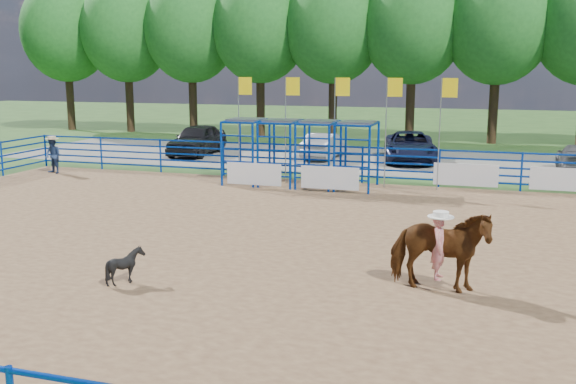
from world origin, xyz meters
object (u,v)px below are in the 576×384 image
object	(u,v)px
horse_and_rider	(439,247)
car_a	(197,139)
car_b	(325,146)
car_c	(410,147)
spectator_cowboy	(53,155)
calf	(125,266)

from	to	relation	value
horse_and_rider	car_a	world-z (taller)	horse_and_rider
horse_and_rider	car_a	bearing A→B (deg)	127.65
horse_and_rider	car_b	xyz separation A→B (m)	(-7.07, 18.68, -0.29)
car_c	spectator_cowboy	bearing A→B (deg)	-159.19
calf	car_a	xyz separation A→B (m)	(-7.45, 19.50, 0.41)
horse_and_rider	car_c	distance (m)	19.01
calf	car_a	size ratio (longest dim) A/B	0.17
car_a	car_b	xyz separation A→B (m)	(6.81, 0.69, -0.16)
car_a	spectator_cowboy	bearing A→B (deg)	-115.88
spectator_cowboy	car_b	size ratio (longest dim) A/B	0.41
spectator_cowboy	car_c	bearing A→B (deg)	30.13
horse_and_rider	car_c	xyz separation A→B (m)	(-2.77, 18.81, -0.21)
car_b	car_a	bearing A→B (deg)	9.17
car_b	horse_and_rider	bearing A→B (deg)	114.12
calf	car_b	bearing A→B (deg)	-10.52
car_b	car_c	distance (m)	4.30
spectator_cowboy	car_c	xyz separation A→B (m)	(14.45, 8.38, -0.09)
calf	car_c	xyz separation A→B (m)	(3.66, 20.31, 0.33)
car_b	calf	bearing A→B (deg)	95.21
calf	spectator_cowboy	size ratio (longest dim) A/B	0.49
calf	spectator_cowboy	distance (m)	16.09
car_a	car_c	distance (m)	11.14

